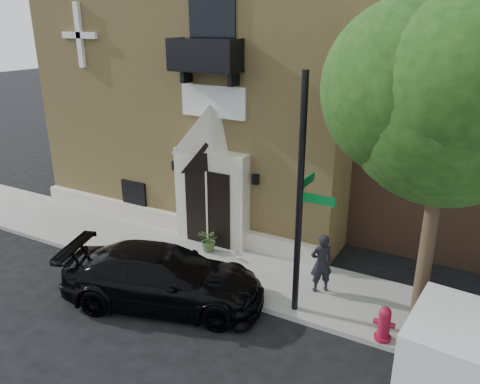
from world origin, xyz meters
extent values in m
plane|color=black|center=(0.00, 0.00, 0.00)|extent=(120.00, 120.00, 0.00)
cube|color=gray|center=(1.00, 1.50, 0.07)|extent=(42.00, 3.00, 0.15)
cube|color=tan|center=(-3.00, 8.00, 4.50)|extent=(12.00, 10.00, 9.00)
cube|color=beige|center=(-3.00, 2.88, 0.45)|extent=(12.00, 0.30, 0.60)
cube|color=beige|center=(-1.00, 2.75, 1.75)|extent=(2.60, 0.55, 3.20)
pyramid|color=beige|center=(-1.00, 2.75, 4.10)|extent=(2.60, 0.55, 1.50)
cube|color=black|center=(-1.00, 2.46, 1.45)|extent=(1.70, 0.06, 2.60)
cube|color=beige|center=(-1.00, 2.42, 1.45)|extent=(0.06, 0.04, 2.60)
cube|color=white|center=(-1.00, 2.94, 4.90)|extent=(2.30, 0.10, 1.00)
cube|color=black|center=(-1.00, 2.55, 5.90)|extent=(2.20, 0.90, 0.10)
cube|color=black|center=(-1.00, 2.12, 6.35)|extent=(2.20, 0.06, 0.90)
cube|color=black|center=(-2.05, 2.55, 6.35)|extent=(0.06, 0.90, 0.90)
cube|color=black|center=(0.05, 2.55, 6.35)|extent=(0.06, 0.90, 0.90)
cube|color=black|center=(-1.00, 2.97, 7.10)|extent=(1.60, 0.08, 2.20)
cube|color=white|center=(-6.50, 2.92, 6.80)|extent=(0.22, 0.14, 2.20)
cube|color=white|center=(-6.50, 2.92, 6.80)|extent=(1.60, 0.14, 0.22)
cube|color=black|center=(-4.60, 2.95, 1.15)|extent=(1.10, 0.10, 1.00)
cube|color=#DA6409|center=(-4.60, 2.98, 1.15)|extent=(0.85, 0.06, 0.75)
cube|color=black|center=(-2.55, 2.88, 2.60)|extent=(0.18, 0.18, 0.32)
cube|color=black|center=(0.55, 2.88, 2.60)|extent=(0.18, 0.18, 0.32)
cylinder|color=#38281C|center=(6.00, 0.45, 2.25)|extent=(0.32, 0.32, 4.20)
sphere|color=#183C10|center=(6.00, 0.45, 5.82)|extent=(4.20, 4.20, 4.20)
sphere|color=#183C10|center=(5.30, 0.25, 6.02)|extent=(3.57, 3.57, 3.57)
sphere|color=#183C10|center=(6.20, -0.25, 6.22)|extent=(3.15, 3.15, 3.15)
imported|color=black|center=(-0.28, -0.89, 0.79)|extent=(5.87, 3.76, 1.58)
cylinder|color=black|center=(7.14, -0.39, 0.41)|extent=(0.84, 0.34, 0.82)
cylinder|color=black|center=(3.03, 0.37, 3.21)|extent=(0.16, 0.16, 6.13)
cube|color=#076525|center=(3.49, 0.36, 3.31)|extent=(0.87, 0.05, 0.22)
cube|color=#076525|center=(3.03, 0.82, 3.57)|extent=(0.05, 0.87, 0.22)
cylinder|color=maroon|center=(5.35, 0.20, 0.19)|extent=(0.40, 0.40, 0.09)
cylinder|color=maroon|center=(5.35, 0.20, 0.54)|extent=(0.29, 0.29, 0.61)
sphere|color=maroon|center=(5.35, 0.20, 0.88)|extent=(0.29, 0.29, 0.29)
cylinder|color=maroon|center=(5.35, 0.20, 0.59)|extent=(0.50, 0.13, 0.13)
imported|color=#4B6A34|center=(-0.69, 2.04, 0.54)|extent=(0.85, 0.79, 0.79)
imported|color=black|center=(3.30, 1.52, 1.01)|extent=(0.75, 0.72, 1.72)
camera|label=1|loc=(6.85, -9.53, 7.28)|focal=35.00mm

